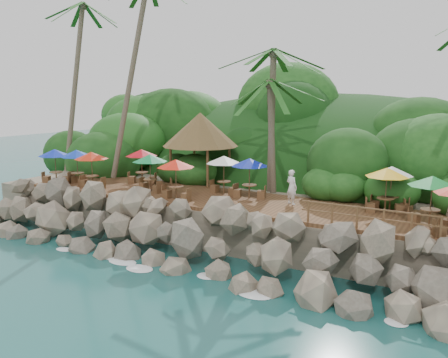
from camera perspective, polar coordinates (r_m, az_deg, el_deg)
The scene contains 12 objects.
ground at distance 21.77m, azimuth -7.97°, elevation -11.33°, with size 140.00×140.00×0.00m, color #19514F.
land_base at distance 35.00m, azimuth 8.11°, elevation -1.24°, with size 32.00×25.20×2.10m, color gray.
jungle_hill at distance 42.15m, azimuth 11.82°, elevation -0.86°, with size 44.80×28.00×15.40m, color #143811.
seawall at distance 22.90m, azimuth -4.98°, elevation -7.11°, with size 29.00×4.00×2.30m, color gray, non-canonical shape.
terrace at distance 25.91m, azimuth -0.00°, elevation -2.61°, with size 26.00×5.00×0.20m, color brown.
jungle_foliage at distance 34.32m, azimuth 7.45°, elevation -3.25°, with size 44.00×16.00×12.00m, color #143811, non-canonical shape.
foam_line at distance 21.98m, azimuth -7.49°, elevation -11.02°, with size 25.20×0.80×0.06m.
palms at distance 27.42m, azimuth 4.97°, elevation 19.47°, with size 34.87×6.92×14.81m.
palapa at distance 30.22m, azimuth -2.95°, elevation 6.11°, with size 4.95×4.95×4.60m.
dining_clusters at distance 25.54m, azimuth -0.93°, elevation 1.70°, with size 25.68×5.28×2.25m.
railing at distance 20.64m, azimuth 17.62°, elevation -4.44°, with size 6.10×0.10×1.00m.
waiter at distance 24.54m, azimuth 8.36°, elevation -1.00°, with size 0.68×0.44×1.86m, color white.
Camera 1 is at (12.46, -15.96, 7.98)m, focal length 36.99 mm.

